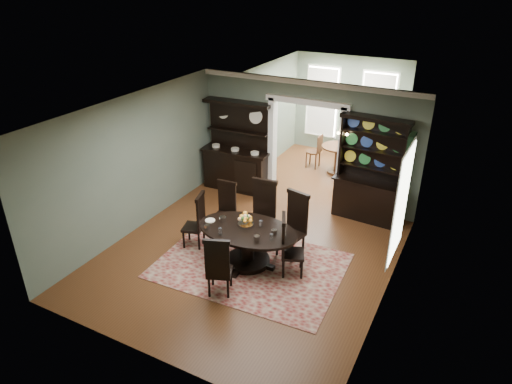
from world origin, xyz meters
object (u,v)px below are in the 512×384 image
parlor_table (337,155)px  welsh_dresser (368,183)px  sideboard (237,159)px  dining_table (248,239)px

parlor_table → welsh_dresser: bearing=-56.1°
sideboard → welsh_dresser: welsh_dresser is taller
dining_table → parlor_table: (0.12, 5.05, -0.01)m
welsh_dresser → parlor_table: (-1.43, 2.13, -0.34)m
welsh_dresser → parlor_table: welsh_dresser is taller
dining_table → sideboard: (-1.89, 2.91, 0.27)m
dining_table → sideboard: sideboard is taller
welsh_dresser → dining_table: bearing=-114.3°
welsh_dresser → sideboard: bearing=-176.2°
sideboard → parlor_table: sideboard is taller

